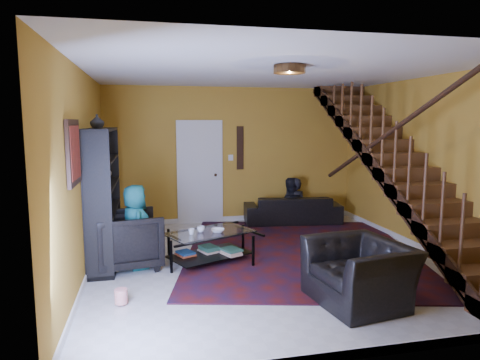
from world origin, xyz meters
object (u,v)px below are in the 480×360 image
Objects in this scene: armchair_right at (359,273)px; bookshelf at (104,198)px; armchair_left at (129,240)px; coffee_table at (210,245)px; sofa at (292,209)px.

bookshelf is at bearing -135.56° from armchair_right.
armchair_left reaches higher than armchair_right.
armchair_left is 0.82× the size of armchair_right.
armchair_left is 1.17m from coffee_table.
bookshelf is 1.73m from coffee_table.
armchair_left is at bearing 40.68° from sofa.
coffee_table is at bearing -101.81° from armchair_left.
sofa is at bearing 25.46° from bookshelf.
coffee_table is at bearing -16.68° from bookshelf.
bookshelf reaches higher than sofa.
armchair_left is at bearing -133.49° from armchair_right.
armchair_right is at bearing -36.67° from bookshelf.
armchair_right is at bearing 89.27° from sofa.
bookshelf is 1.41× the size of coffee_table.
bookshelf is at bearing 32.87° from sofa.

